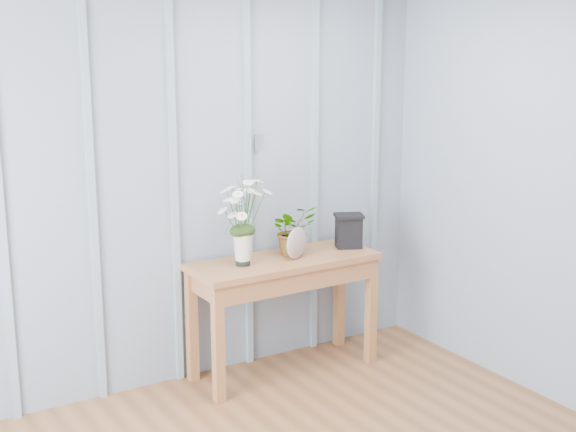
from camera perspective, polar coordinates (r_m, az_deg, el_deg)
room_shell at (r=3.43m, az=-3.38°, el=10.60°), size 4.00×4.50×2.50m
sideboard at (r=5.02m, az=-0.30°, el=-4.28°), size 1.20×0.45×0.75m
daisy_vase at (r=4.77m, az=-3.28°, el=0.49°), size 0.39×0.30×0.56m
spider_plant at (r=5.05m, az=0.36°, el=-0.97°), size 0.30×0.27×0.32m
felt_disc_vessel at (r=4.95m, az=0.62°, el=-1.94°), size 0.21×0.13×0.20m
carved_box at (r=5.22m, az=4.34°, el=-1.03°), size 0.22×0.20×0.22m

